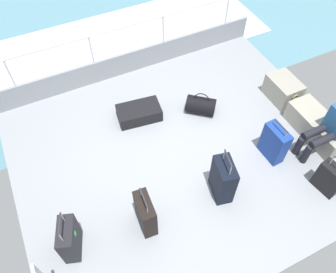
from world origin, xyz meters
The scene contains 15 objects.
ground_plane centered at (0.00, 0.00, -0.03)m, with size 4.40×5.20×0.06m, color gray.
gunwale_port centered at (-2.17, 0.00, 0.23)m, with size 0.06×5.20×0.45m, color gray.
railing_port centered at (-2.17, 0.00, 0.78)m, with size 0.04×4.20×1.02m.
sea_wake centered at (-3.60, 0.00, -0.34)m, with size 12.00×12.00×0.01m.
cargo_crate_0 centered at (-0.30, 2.17, 0.20)m, with size 0.63×0.43×0.41m.
cargo_crate_1 centered at (0.40, 2.14, 0.19)m, with size 0.64×0.45×0.37m.
cargo_crate_2 centered at (0.89, 2.18, 0.19)m, with size 0.59×0.48×0.37m.
passenger_seated centered at (0.89, 1.99, 0.56)m, with size 0.34×0.66×1.07m.
suitcase_0 centered at (1.49, 1.59, 0.26)m, with size 0.41×0.25×0.70m.
suitcase_1 centered at (0.88, 0.17, 0.35)m, with size 0.46×0.32×0.89m.
suitcase_2 centered at (0.85, -1.01, 0.30)m, with size 0.44×0.22×0.77m.
suitcase_3 centered at (0.75, -2.00, 0.29)m, with size 0.46×0.33×0.80m.
suitcase_4 centered at (0.65, 1.23, 0.31)m, with size 0.43×0.21×0.73m.
suitcase_5 centered at (-0.98, -0.34, 0.12)m, with size 0.52×0.78×0.24m.
duffel_bag centered at (-0.64, 0.68, 0.15)m, with size 0.55×0.57×0.44m.
Camera 1 is at (2.67, -1.56, 4.41)m, focal length 35.69 mm.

